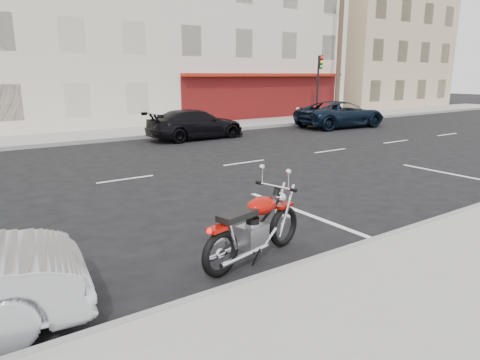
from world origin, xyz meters
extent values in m
plane|color=black|center=(0.00, 0.00, 0.00)|extent=(120.00, 120.00, 0.00)
cube|color=gray|center=(-5.00, -7.00, 0.08)|extent=(80.00, 0.12, 0.16)
cube|color=beige|center=(-2.00, 16.30, 5.75)|extent=(12.00, 12.00, 11.50)
cube|color=beige|center=(11.00, 16.30, 6.25)|extent=(14.00, 12.00, 12.50)
cube|color=tan|center=(26.00, 16.30, 5.50)|extent=(12.00, 12.00, 11.00)
cylinder|color=#422D1E|center=(15.50, 8.60, 4.65)|extent=(0.30, 0.30, 9.00)
cylinder|color=black|center=(13.50, 8.40, 1.75)|extent=(0.12, 0.12, 3.20)
cube|color=black|center=(13.50, 8.25, 3.55)|extent=(0.26, 0.18, 0.80)
cylinder|color=beige|center=(12.00, 8.50, 0.45)|extent=(0.20, 0.20, 0.60)
sphere|color=beige|center=(12.00, 8.50, 0.77)|extent=(0.20, 0.20, 0.20)
torus|color=black|center=(-0.74, -5.91, 0.33)|extent=(0.70, 0.27, 0.69)
torus|color=black|center=(-2.20, -6.26, 0.33)|extent=(0.70, 0.27, 0.69)
cube|color=#9E0C05|center=(-0.74, -5.91, 0.69)|extent=(0.37, 0.21, 0.05)
cube|color=#9E0C05|center=(-2.24, -6.27, 0.71)|extent=(0.34, 0.23, 0.06)
cube|color=gray|center=(-1.51, -6.10, 0.39)|extent=(0.49, 0.40, 0.35)
ellipsoid|color=#9E0C05|center=(-1.31, -6.05, 0.83)|extent=(0.64, 0.48, 0.28)
cube|color=black|center=(-1.85, -6.18, 0.81)|extent=(0.69, 0.41, 0.09)
cylinder|color=silver|center=(-0.97, -5.97, 1.07)|extent=(0.21, 0.71, 0.04)
sphere|color=silver|center=(-0.83, -5.93, 0.85)|extent=(0.18, 0.18, 0.18)
cylinder|color=silver|center=(-1.81, -6.32, 0.23)|extent=(0.97, 0.31, 0.08)
cylinder|color=silver|center=(-1.88, -6.03, 0.23)|extent=(0.97, 0.31, 0.08)
cylinder|color=silver|center=(-0.79, -5.92, 0.64)|extent=(0.40, 0.14, 0.82)
cylinder|color=black|center=(-1.29, -6.04, 0.57)|extent=(0.82, 0.24, 0.51)
imported|color=black|center=(11.96, 4.99, 0.71)|extent=(5.29, 2.77, 1.42)
imported|color=black|center=(3.33, 5.63, 0.66)|extent=(4.57, 1.98, 1.31)
camera|label=1|loc=(-5.90, -11.20, 2.79)|focal=32.00mm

